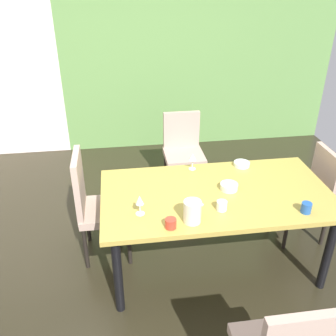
# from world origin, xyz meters

# --- Properties ---
(ground_plane) EXTENTS (5.85, 5.39, 0.02)m
(ground_plane) POSITION_xyz_m (0.00, 0.00, -0.01)
(ground_plane) COLOR black
(garden_window_panel) EXTENTS (3.80, 0.10, 2.88)m
(garden_window_panel) POSITION_xyz_m (1.03, 2.65, 1.44)
(garden_window_panel) COLOR #5F8C48
(garden_window_panel) RESTS_ON ground_plane
(dining_table) EXTENTS (1.87, 1.01, 0.76)m
(dining_table) POSITION_xyz_m (0.60, 0.00, 0.68)
(dining_table) COLOR #AD9540
(dining_table) RESTS_ON ground_plane
(chair_left_far) EXTENTS (0.44, 0.44, 1.03)m
(chair_left_far) POSITION_xyz_m (-0.41, 0.30, 0.56)
(chair_left_far) COLOR tan
(chair_left_far) RESTS_ON ground_plane
(chair_right_far) EXTENTS (0.44, 0.44, 0.91)m
(chair_right_far) POSITION_xyz_m (1.60, 0.30, 0.52)
(chair_right_far) COLOR tan
(chair_right_far) RESTS_ON ground_plane
(chair_head_far) EXTENTS (0.44, 0.45, 0.92)m
(chair_head_far) POSITION_xyz_m (0.56, 1.33, 0.53)
(chair_head_far) COLOR tan
(chair_head_far) RESTS_ON ground_plane
(wine_glass_north) EXTENTS (0.07, 0.07, 0.15)m
(wine_glass_north) POSITION_xyz_m (0.48, 0.42, 0.87)
(wine_glass_north) COLOR silver
(wine_glass_north) RESTS_ON dining_table
(wine_glass_near_shelf) EXTENTS (0.07, 0.07, 0.16)m
(wine_glass_near_shelf) POSITION_xyz_m (-0.04, -0.21, 0.87)
(wine_glass_near_shelf) COLOR silver
(wine_glass_near_shelf) RESTS_ON dining_table
(serving_bowl_front) EXTENTS (0.15, 0.15, 0.04)m
(serving_bowl_front) POSITION_xyz_m (0.94, 0.41, 0.78)
(serving_bowl_front) COLOR silver
(serving_bowl_front) RESTS_ON dining_table
(serving_bowl_south) EXTENTS (0.15, 0.15, 0.05)m
(serving_bowl_south) POSITION_xyz_m (0.71, 0.03, 0.79)
(serving_bowl_south) COLOR silver
(serving_bowl_south) RESTS_ON dining_table
(cup_left) EXTENTS (0.08, 0.08, 0.08)m
(cup_left) POSITION_xyz_m (1.18, -0.37, 0.80)
(cup_left) COLOR #204F9D
(cup_left) RESTS_ON dining_table
(cup_rear) EXTENTS (0.08, 0.08, 0.07)m
(cup_rear) POSITION_xyz_m (0.16, -0.41, 0.80)
(cup_rear) COLOR red
(cup_rear) RESTS_ON dining_table
(cup_right) EXTENTS (0.08, 0.08, 0.07)m
(cup_right) POSITION_xyz_m (0.57, -0.25, 0.80)
(cup_right) COLOR white
(cup_right) RESTS_ON dining_table
(pitcher_west) EXTENTS (0.14, 0.13, 0.17)m
(pitcher_west) POSITION_xyz_m (0.32, -0.36, 0.85)
(pitcher_west) COLOR beige
(pitcher_west) RESTS_ON dining_table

